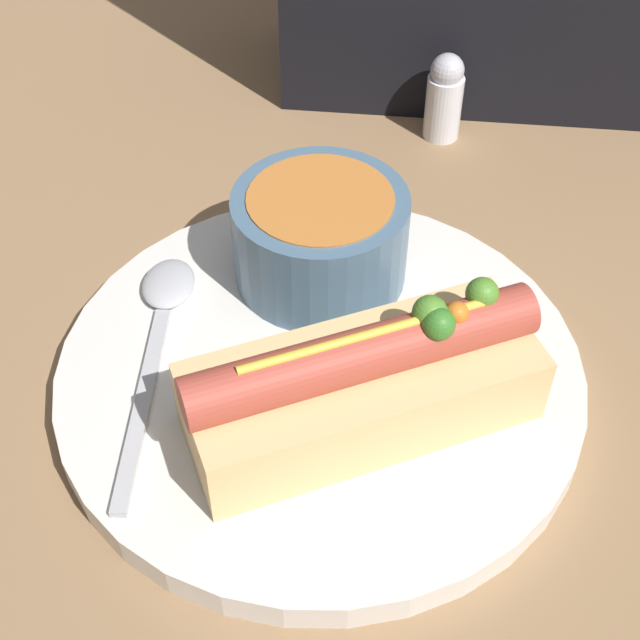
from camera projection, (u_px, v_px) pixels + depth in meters
ground_plane at (320, 384)px, 0.49m from camera, size 4.00×4.00×0.00m
dinner_plate at (320, 374)px, 0.48m from camera, size 0.28×0.28×0.02m
hot_dog at (364, 382)px, 0.43m from camera, size 0.18×0.14×0.07m
soup_bowl at (320, 233)px, 0.50m from camera, size 0.10×0.10×0.06m
spoon at (162, 314)px, 0.49m from camera, size 0.03×0.17×0.01m
salt_shaker at (444, 97)px, 0.63m from camera, size 0.03×0.03×0.06m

